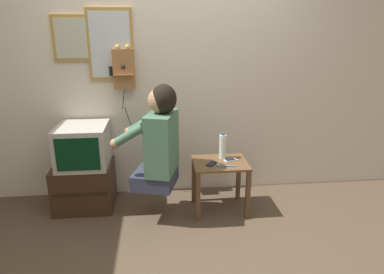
{
  "coord_description": "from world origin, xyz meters",
  "views": [
    {
      "loc": [
        -0.14,
        -2.45,
        1.73
      ],
      "look_at": [
        0.16,
        0.49,
        0.78
      ],
      "focal_mm": 32.0,
      "sensor_mm": 36.0,
      "label": 1
    }
  ],
  "objects": [
    {
      "name": "wall_mirror",
      "position": [
        -0.57,
        1.0,
        1.57
      ],
      "size": [
        0.43,
        0.03,
        0.68
      ],
      "color": "olive"
    },
    {
      "name": "wall_back",
      "position": [
        0.0,
        1.04,
        1.27
      ],
      "size": [
        6.8,
        0.05,
        2.55
      ],
      "color": "beige",
      "rests_on": "ground_plane"
    },
    {
      "name": "person",
      "position": [
        -0.14,
        0.44,
        0.78
      ],
      "size": [
        0.61,
        0.54,
        0.94
      ],
      "rotation": [
        0.0,
        0.0,
        1.29
      ],
      "color": "#2D3347",
      "rests_on": "ground_plane"
    },
    {
      "name": "television",
      "position": [
        -0.87,
        0.74,
        0.64
      ],
      "size": [
        0.47,
        0.5,
        0.39
      ],
      "color": "#ADA89E",
      "rests_on": "tv_stand"
    },
    {
      "name": "side_table",
      "position": [
        0.43,
        0.54,
        0.39
      ],
      "size": [
        0.52,
        0.43,
        0.5
      ],
      "color": "brown",
      "rests_on": "ground_plane"
    },
    {
      "name": "tv_stand",
      "position": [
        -0.89,
        0.74,
        0.22
      ],
      "size": [
        0.56,
        0.47,
        0.45
      ],
      "color": "#382316",
      "rests_on": "ground_plane"
    },
    {
      "name": "cell_phone_spare",
      "position": [
        0.54,
        0.56,
        0.51
      ],
      "size": [
        0.14,
        0.1,
        0.01
      ],
      "rotation": [
        0.0,
        0.0,
        -1.21
      ],
      "color": "silver",
      "rests_on": "side_table"
    },
    {
      "name": "ground_plane",
      "position": [
        0.0,
        0.0,
        0.0
      ],
      "size": [
        14.0,
        14.0,
        0.0
      ],
      "primitive_type": "plane",
      "color": "#4C3D2D"
    },
    {
      "name": "water_bottle",
      "position": [
        0.47,
        0.64,
        0.63
      ],
      "size": [
        0.07,
        0.07,
        0.26
      ],
      "color": "silver",
      "rests_on": "side_table"
    },
    {
      "name": "wall_phone_antique",
      "position": [
        -0.46,
        0.96,
        1.34
      ],
      "size": [
        0.25,
        0.19,
        0.8
      ],
      "color": "olive"
    },
    {
      "name": "toothbrush",
      "position": [
        0.46,
        0.43,
        0.51
      ],
      "size": [
        0.18,
        0.04,
        0.02
      ],
      "rotation": [
        0.0,
        0.0,
        1.4
      ],
      "color": "#338CD8",
      "rests_on": "side_table"
    },
    {
      "name": "cell_phone_held",
      "position": [
        0.34,
        0.49,
        0.51
      ],
      "size": [
        0.12,
        0.14,
        0.01
      ],
      "rotation": [
        0.0,
        0.0,
        -0.59
      ],
      "color": "black",
      "rests_on": "side_table"
    },
    {
      "name": "framed_picture",
      "position": [
        -0.89,
        1.01,
        1.63
      ],
      "size": [
        0.43,
        0.03,
        0.43
      ],
      "color": "olive"
    }
  ]
}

